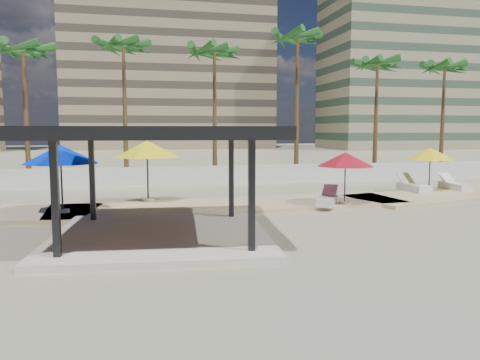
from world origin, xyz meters
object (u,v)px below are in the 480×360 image
object	(u,v)px
umbrella_c	(345,160)
lounger_d	(455,186)
lounger_b	(327,200)
lounger_c	(413,187)
pavilion_central	(160,173)

from	to	relation	value
umbrella_c	lounger_d	distance (m)	9.13
umbrella_c	lounger_d	size ratio (longest dim) A/B	1.15
umbrella_c	lounger_b	size ratio (longest dim) A/B	1.23
umbrella_c	lounger_c	distance (m)	6.73
pavilion_central	lounger_b	size ratio (longest dim) A/B	3.59
pavilion_central	lounger_c	distance (m)	16.06
lounger_c	umbrella_c	bearing A→B (deg)	121.54
lounger_c	lounger_d	distance (m)	2.68
lounger_b	lounger_d	bearing A→B (deg)	-37.76
lounger_b	lounger_d	xyz separation A→B (m)	(9.07, 3.41, 0.01)
umbrella_c	pavilion_central	bearing A→B (deg)	-152.47
lounger_d	lounger_b	bearing A→B (deg)	112.01
pavilion_central	lounger_c	bearing A→B (deg)	33.94
umbrella_c	lounger_c	world-z (taller)	umbrella_c
lounger_b	lounger_c	distance (m)	7.18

